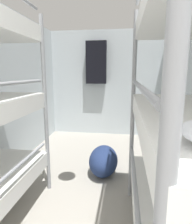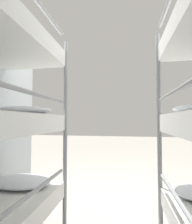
% 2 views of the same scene
% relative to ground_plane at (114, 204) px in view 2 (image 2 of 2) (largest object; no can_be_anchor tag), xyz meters
% --- Properties ---
extents(ground_plane, '(20.00, 20.00, 0.00)m').
position_rel_ground_plane_xyz_m(ground_plane, '(0.00, 0.00, 0.00)').
color(ground_plane, gray).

